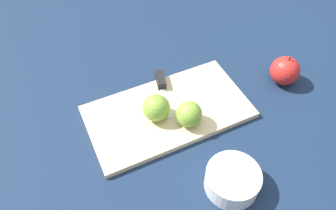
{
  "coord_description": "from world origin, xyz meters",
  "views": [
    {
      "loc": [
        0.14,
        0.53,
        0.69
      ],
      "look_at": [
        0.0,
        0.0,
        0.04
      ],
      "focal_mm": 35.0,
      "sensor_mm": 36.0,
      "label": 1
    }
  ],
  "objects_px": {
    "apple_half_left": "(189,114)",
    "apple_whole": "(285,71)",
    "apple_half_right": "(156,108)",
    "bowl": "(233,179)",
    "knife": "(161,83)"
  },
  "relations": [
    {
      "from": "apple_whole",
      "to": "bowl",
      "type": "xyz_separation_m",
      "value": [
        0.27,
        0.27,
        -0.01
      ]
    },
    {
      "from": "apple_half_left",
      "to": "apple_whole",
      "type": "bearing_deg",
      "value": 14.65
    },
    {
      "from": "apple_half_right",
      "to": "bowl",
      "type": "height_order",
      "value": "apple_half_right"
    },
    {
      "from": "apple_half_right",
      "to": "apple_whole",
      "type": "xyz_separation_m",
      "value": [
        -0.39,
        -0.05,
        -0.01
      ]
    },
    {
      "from": "apple_half_left",
      "to": "apple_half_right",
      "type": "xyz_separation_m",
      "value": [
        0.08,
        -0.04,
        0.0
      ]
    },
    {
      "from": "apple_whole",
      "to": "bowl",
      "type": "bearing_deg",
      "value": 45.41
    },
    {
      "from": "knife",
      "to": "bowl",
      "type": "height_order",
      "value": "bowl"
    },
    {
      "from": "apple_whole",
      "to": "apple_half_right",
      "type": "bearing_deg",
      "value": 6.83
    },
    {
      "from": "apple_half_left",
      "to": "knife",
      "type": "xyz_separation_m",
      "value": [
        0.04,
        -0.15,
        -0.02
      ]
    },
    {
      "from": "bowl",
      "to": "apple_half_left",
      "type": "bearing_deg",
      "value": -76.96
    },
    {
      "from": "apple_half_left",
      "to": "apple_whole",
      "type": "xyz_separation_m",
      "value": [
        -0.31,
        -0.09,
        -0.01
      ]
    },
    {
      "from": "knife",
      "to": "apple_half_right",
      "type": "bearing_deg",
      "value": -16.23
    },
    {
      "from": "apple_half_right",
      "to": "knife",
      "type": "height_order",
      "value": "apple_half_right"
    },
    {
      "from": "apple_half_right",
      "to": "bowl",
      "type": "xyz_separation_m",
      "value": [
        -0.12,
        0.23,
        -0.02
      ]
    },
    {
      "from": "apple_half_left",
      "to": "apple_half_right",
      "type": "height_order",
      "value": "apple_half_right"
    }
  ]
}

